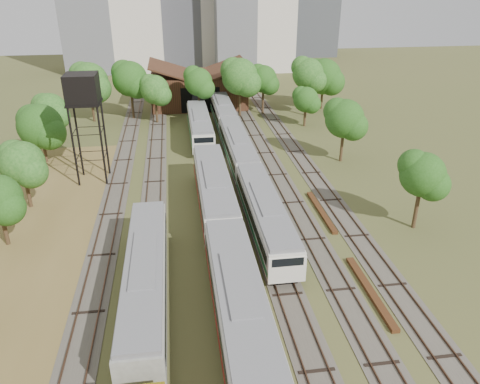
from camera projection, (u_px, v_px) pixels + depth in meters
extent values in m
plane|color=#475123|center=(269.00, 328.00, 30.73)|extent=(240.00, 240.00, 0.00)
cube|color=brown|center=(17.00, 279.00, 35.58)|extent=(14.00, 60.00, 0.04)
cube|color=#4C473D|center=(118.00, 184.00, 51.58)|extent=(2.60, 80.00, 0.06)
cube|color=#472D1E|center=(111.00, 183.00, 51.45)|extent=(0.08, 80.00, 0.14)
cube|color=#472D1E|center=(125.00, 183.00, 51.64)|extent=(0.08, 80.00, 0.14)
cube|color=#4C473D|center=(155.00, 182.00, 52.09)|extent=(2.60, 80.00, 0.06)
cube|color=#472D1E|center=(148.00, 181.00, 51.96)|extent=(0.08, 80.00, 0.14)
cube|color=#472D1E|center=(161.00, 181.00, 52.15)|extent=(0.08, 80.00, 0.14)
cube|color=#4C473D|center=(208.00, 179.00, 52.86)|extent=(2.60, 80.00, 0.06)
cube|color=#472D1E|center=(202.00, 178.00, 52.73)|extent=(0.08, 80.00, 0.14)
cube|color=#472D1E|center=(215.00, 178.00, 52.92)|extent=(0.08, 80.00, 0.14)
cube|color=#4C473D|center=(243.00, 177.00, 53.37)|extent=(2.60, 80.00, 0.06)
cube|color=#472D1E|center=(237.00, 176.00, 53.24)|extent=(0.08, 80.00, 0.14)
cube|color=#472D1E|center=(249.00, 176.00, 53.43)|extent=(0.08, 80.00, 0.14)
cube|color=#4C473D|center=(278.00, 175.00, 53.89)|extent=(2.60, 80.00, 0.06)
cube|color=#472D1E|center=(271.00, 174.00, 53.76)|extent=(0.08, 80.00, 0.14)
cube|color=#472D1E|center=(284.00, 174.00, 53.94)|extent=(0.08, 80.00, 0.14)
cube|color=#4C473D|center=(311.00, 173.00, 54.40)|extent=(2.60, 80.00, 0.06)
cube|color=#472D1E|center=(305.00, 173.00, 54.27)|extent=(0.08, 80.00, 0.14)
cube|color=#472D1E|center=(317.00, 172.00, 54.45)|extent=(0.08, 80.00, 0.14)
cube|color=black|center=(240.00, 327.00, 30.13)|extent=(2.33, 15.64, 0.85)
cube|color=silver|center=(240.00, 306.00, 29.39)|extent=(3.07, 17.00, 2.64)
cube|color=black|center=(240.00, 302.00, 29.25)|extent=(3.13, 15.64, 0.90)
cube|color=slate|center=(240.00, 286.00, 28.74)|extent=(2.82, 16.66, 0.38)
cube|color=maroon|center=(240.00, 315.00, 29.70)|extent=(3.13, 16.66, 0.48)
cube|color=black|center=(215.00, 206.00, 45.81)|extent=(2.33, 15.64, 0.85)
cube|color=silver|center=(214.00, 190.00, 45.07)|extent=(3.07, 17.00, 2.64)
cube|color=black|center=(214.00, 187.00, 44.93)|extent=(3.13, 15.64, 0.90)
cube|color=slate|center=(214.00, 175.00, 44.42)|extent=(2.82, 16.66, 0.38)
cube|color=maroon|center=(214.00, 197.00, 45.38)|extent=(3.13, 16.66, 0.48)
cube|color=black|center=(264.00, 229.00, 41.74)|extent=(2.08, 15.64, 0.76)
cube|color=silver|center=(265.00, 214.00, 41.07)|extent=(2.74, 17.00, 2.37)
cube|color=black|center=(265.00, 211.00, 40.95)|extent=(2.80, 15.64, 0.80)
cube|color=slate|center=(265.00, 200.00, 40.50)|extent=(2.52, 16.66, 0.34)
cube|color=#1B6D37|center=(265.00, 220.00, 41.36)|extent=(2.80, 16.66, 0.43)
cube|color=silver|center=(287.00, 270.00, 33.55)|extent=(2.78, 0.25, 2.13)
cube|color=black|center=(238.00, 159.00, 57.42)|extent=(2.08, 15.64, 0.76)
cube|color=silver|center=(238.00, 147.00, 56.75)|extent=(2.74, 17.00, 2.37)
cube|color=black|center=(238.00, 145.00, 56.63)|extent=(2.80, 15.64, 0.80)
cube|color=slate|center=(238.00, 137.00, 56.18)|extent=(2.52, 16.66, 0.34)
cube|color=#1B6D37|center=(238.00, 152.00, 57.04)|extent=(2.80, 16.66, 0.43)
cube|color=black|center=(222.00, 119.00, 73.10)|extent=(2.08, 15.64, 0.76)
cube|color=silver|center=(222.00, 110.00, 72.44)|extent=(2.74, 17.00, 2.37)
cube|color=black|center=(222.00, 108.00, 72.32)|extent=(2.80, 15.64, 0.80)
cube|color=slate|center=(222.00, 101.00, 71.86)|extent=(2.52, 16.66, 0.34)
cube|color=#1B6D37|center=(222.00, 114.00, 72.72)|extent=(2.80, 16.66, 0.43)
cube|color=black|center=(200.00, 137.00, 65.29)|extent=(2.14, 14.72, 0.78)
cube|color=silver|center=(200.00, 126.00, 64.61)|extent=(2.83, 16.00, 2.44)
cube|color=black|center=(200.00, 124.00, 64.48)|extent=(2.89, 14.72, 0.83)
cube|color=slate|center=(199.00, 116.00, 64.02)|extent=(2.60, 15.68, 0.35)
cube|color=#1B6D37|center=(200.00, 130.00, 64.90)|extent=(2.89, 15.68, 0.44)
cube|color=silver|center=(204.00, 145.00, 57.54)|extent=(2.87, 0.25, 2.19)
cube|color=black|center=(148.00, 296.00, 33.13)|extent=(2.10, 16.56, 0.76)
cube|color=gray|center=(146.00, 278.00, 32.46)|extent=(2.76, 18.00, 2.38)
cube|color=black|center=(145.00, 274.00, 32.34)|extent=(2.82, 16.56, 0.81)
cube|color=slate|center=(144.00, 261.00, 31.88)|extent=(2.54, 17.64, 0.34)
cylinder|color=black|center=(74.00, 148.00, 49.41)|extent=(0.22, 0.22, 8.67)
cylinder|color=black|center=(102.00, 147.00, 49.78)|extent=(0.22, 0.22, 8.67)
cylinder|color=black|center=(78.00, 139.00, 52.03)|extent=(0.22, 0.22, 8.67)
cylinder|color=black|center=(105.00, 138.00, 52.41)|extent=(0.22, 0.22, 8.67)
cube|color=black|center=(84.00, 103.00, 49.02)|extent=(3.41, 3.41, 0.20)
cube|color=black|center=(82.00, 88.00, 48.36)|extent=(3.25, 3.25, 2.93)
cube|color=#502D17|center=(370.00, 291.00, 33.99)|extent=(0.57, 8.58, 0.29)
cube|color=#502D17|center=(321.00, 212.00, 45.36)|extent=(0.53, 8.48, 0.28)
cube|color=#362313|center=(198.00, 89.00, 81.40)|extent=(16.00, 11.00, 5.50)
cube|color=#362313|center=(174.00, 70.00, 79.47)|extent=(8.45, 11.55, 2.96)
cube|color=#362313|center=(221.00, 69.00, 80.49)|extent=(8.45, 11.55, 2.96)
cube|color=black|center=(201.00, 100.00, 76.75)|extent=(6.40, 0.15, 4.12)
cylinder|color=#382616|center=(4.00, 227.00, 39.44)|extent=(0.36, 0.36, 3.44)
cylinder|color=#382616|center=(28.00, 190.00, 45.83)|extent=(0.36, 0.36, 3.66)
sphere|color=#225115|center=(22.00, 163.00, 44.62)|extent=(4.27, 4.27, 4.27)
cylinder|color=#382616|center=(44.00, 148.00, 56.95)|extent=(0.36, 0.36, 3.57)
sphere|color=#225115|center=(40.00, 126.00, 55.78)|extent=(5.35, 5.35, 5.35)
cylinder|color=#382616|center=(53.00, 129.00, 64.00)|extent=(0.36, 0.36, 3.40)
sphere|color=#225115|center=(50.00, 111.00, 62.88)|extent=(4.69, 4.69, 4.69)
cylinder|color=#382616|center=(92.00, 106.00, 72.41)|extent=(0.36, 0.36, 4.86)
sphere|color=#225115|center=(89.00, 82.00, 70.81)|extent=(5.77, 5.77, 5.77)
cylinder|color=#382616|center=(132.00, 103.00, 73.76)|extent=(0.36, 0.36, 4.96)
sphere|color=#225115|center=(130.00, 79.00, 72.13)|extent=(5.40, 5.40, 5.40)
cylinder|color=#382616|center=(156.00, 110.00, 71.95)|extent=(0.36, 0.36, 4.04)
sphere|color=#225115|center=(155.00, 90.00, 70.62)|extent=(4.36, 4.36, 4.36)
cylinder|color=#382616|center=(199.00, 106.00, 72.15)|extent=(0.36, 0.36, 4.89)
sphere|color=#225115|center=(198.00, 82.00, 70.54)|extent=(4.23, 4.23, 4.23)
cylinder|color=#382616|center=(240.00, 101.00, 75.11)|extent=(0.36, 0.36, 4.98)
sphere|color=#225115|center=(240.00, 77.00, 73.48)|extent=(5.73, 5.73, 5.73)
cylinder|color=#382616|center=(263.00, 100.00, 76.43)|extent=(0.36, 0.36, 4.49)
sphere|color=#225115|center=(263.00, 79.00, 74.96)|extent=(4.36, 4.36, 4.36)
cylinder|color=#382616|center=(306.00, 99.00, 75.46)|extent=(0.36, 0.36, 5.27)
sphere|color=#225115|center=(308.00, 74.00, 73.73)|extent=(4.93, 4.93, 4.93)
cylinder|color=#382616|center=(322.00, 96.00, 79.46)|extent=(0.36, 0.36, 4.28)
sphere|color=#225115|center=(323.00, 77.00, 78.06)|extent=(5.92, 5.92, 5.92)
cylinder|color=#382616|center=(417.00, 207.00, 41.96)|extent=(0.36, 0.36, 4.13)
sphere|color=#225115|center=(423.00, 174.00, 40.60)|extent=(3.95, 3.95, 3.95)
cylinder|color=#382616|center=(342.00, 145.00, 57.07)|extent=(0.36, 0.36, 4.24)
sphere|color=#225115|center=(344.00, 119.00, 55.67)|extent=(4.65, 4.65, 4.65)
cylinder|color=#382616|center=(305.00, 116.00, 70.47)|extent=(0.36, 0.36, 3.21)
sphere|color=#225115|center=(306.00, 100.00, 69.42)|extent=(3.76, 3.76, 3.76)
cube|color=#414449|center=(313.00, 2.00, 127.70)|extent=(12.00, 12.00, 28.00)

